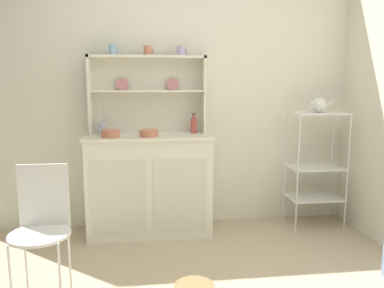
{
  "coord_description": "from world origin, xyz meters",
  "views": [
    {
      "loc": [
        -0.32,
        -1.86,
        1.34
      ],
      "look_at": [
        0.04,
        1.12,
        0.85
      ],
      "focal_mm": 34.74,
      "sensor_mm": 36.0,
      "label": 1
    }
  ],
  "objects_px": {
    "bakers_rack": "(316,158)",
    "utensil_jar": "(102,128)",
    "porcelain_teapot": "(319,105)",
    "hutch_shelf_unit": "(148,88)",
    "bowl_mixing_large": "(110,133)",
    "hutch_cabinet": "(150,184)",
    "jam_bottle": "(194,125)",
    "wire_chair": "(42,220)",
    "cup_sky_0": "(113,50)"
  },
  "relations": [
    {
      "from": "hutch_shelf_unit",
      "to": "bowl_mixing_large",
      "type": "distance_m",
      "value": 0.55
    },
    {
      "from": "hutch_shelf_unit",
      "to": "jam_bottle",
      "type": "relative_size",
      "value": 5.67
    },
    {
      "from": "cup_sky_0",
      "to": "jam_bottle",
      "type": "xyz_separation_m",
      "value": [
        0.7,
        -0.04,
        -0.66
      ]
    },
    {
      "from": "wire_chair",
      "to": "utensil_jar",
      "type": "relative_size",
      "value": 3.47
    },
    {
      "from": "wire_chair",
      "to": "bowl_mixing_large",
      "type": "height_order",
      "value": "bowl_mixing_large"
    },
    {
      "from": "wire_chair",
      "to": "jam_bottle",
      "type": "xyz_separation_m",
      "value": [
        1.07,
        1.07,
        0.45
      ]
    },
    {
      "from": "hutch_shelf_unit",
      "to": "bakers_rack",
      "type": "distance_m",
      "value": 1.67
    },
    {
      "from": "wire_chair",
      "to": "utensil_jar",
      "type": "distance_m",
      "value": 1.17
    },
    {
      "from": "hutch_shelf_unit",
      "to": "bowl_mixing_large",
      "type": "relative_size",
      "value": 6.62
    },
    {
      "from": "hutch_shelf_unit",
      "to": "porcelain_teapot",
      "type": "xyz_separation_m",
      "value": [
        1.53,
        -0.19,
        -0.15
      ]
    },
    {
      "from": "wire_chair",
      "to": "porcelain_teapot",
      "type": "xyz_separation_m",
      "value": [
        2.2,
        0.96,
        0.63
      ]
    },
    {
      "from": "hutch_cabinet",
      "to": "utensil_jar",
      "type": "distance_m",
      "value": 0.65
    },
    {
      "from": "hutch_shelf_unit",
      "to": "cup_sky_0",
      "type": "height_order",
      "value": "cup_sky_0"
    },
    {
      "from": "hutch_shelf_unit",
      "to": "porcelain_teapot",
      "type": "height_order",
      "value": "hutch_shelf_unit"
    },
    {
      "from": "hutch_cabinet",
      "to": "porcelain_teapot",
      "type": "bearing_deg",
      "value": -0.91
    },
    {
      "from": "hutch_shelf_unit",
      "to": "bakers_rack",
      "type": "relative_size",
      "value": 0.95
    },
    {
      "from": "hutch_cabinet",
      "to": "bowl_mixing_large",
      "type": "relative_size",
      "value": 7.08
    },
    {
      "from": "cup_sky_0",
      "to": "utensil_jar",
      "type": "xyz_separation_m",
      "value": [
        -0.11,
        -0.04,
        -0.68
      ]
    },
    {
      "from": "bakers_rack",
      "to": "jam_bottle",
      "type": "relative_size",
      "value": 5.95
    },
    {
      "from": "hutch_shelf_unit",
      "to": "porcelain_teapot",
      "type": "relative_size",
      "value": 4.62
    },
    {
      "from": "cup_sky_0",
      "to": "porcelain_teapot",
      "type": "xyz_separation_m",
      "value": [
        1.83,
        -0.15,
        -0.48
      ]
    },
    {
      "from": "bakers_rack",
      "to": "jam_bottle",
      "type": "bearing_deg",
      "value": 174.4
    },
    {
      "from": "hutch_shelf_unit",
      "to": "hutch_cabinet",
      "type": "bearing_deg",
      "value": -90.0
    },
    {
      "from": "cup_sky_0",
      "to": "bowl_mixing_large",
      "type": "distance_m",
      "value": 0.73
    },
    {
      "from": "bowl_mixing_large",
      "to": "cup_sky_0",
      "type": "bearing_deg",
      "value": 81.62
    },
    {
      "from": "utensil_jar",
      "to": "bakers_rack",
      "type": "bearing_deg",
      "value": -3.03
    },
    {
      "from": "utensil_jar",
      "to": "porcelain_teapot",
      "type": "bearing_deg",
      "value": -3.03
    },
    {
      "from": "cup_sky_0",
      "to": "bowl_mixing_large",
      "type": "relative_size",
      "value": 0.6
    },
    {
      "from": "hutch_cabinet",
      "to": "bowl_mixing_large",
      "type": "bearing_deg",
      "value": -167.16
    },
    {
      "from": "hutch_shelf_unit",
      "to": "jam_bottle",
      "type": "height_order",
      "value": "hutch_shelf_unit"
    },
    {
      "from": "jam_bottle",
      "to": "porcelain_teapot",
      "type": "distance_m",
      "value": 1.15
    },
    {
      "from": "hutch_shelf_unit",
      "to": "bakers_rack",
      "type": "height_order",
      "value": "hutch_shelf_unit"
    },
    {
      "from": "utensil_jar",
      "to": "porcelain_teapot",
      "type": "xyz_separation_m",
      "value": [
        1.94,
        -0.1,
        0.19
      ]
    },
    {
      "from": "wire_chair",
      "to": "porcelain_teapot",
      "type": "height_order",
      "value": "porcelain_teapot"
    },
    {
      "from": "hutch_cabinet",
      "to": "jam_bottle",
      "type": "relative_size",
      "value": 6.07
    },
    {
      "from": "hutch_cabinet",
      "to": "cup_sky_0",
      "type": "height_order",
      "value": "cup_sky_0"
    },
    {
      "from": "bowl_mixing_large",
      "to": "porcelain_teapot",
      "type": "relative_size",
      "value": 0.7
    },
    {
      "from": "hutch_shelf_unit",
      "to": "utensil_jar",
      "type": "bearing_deg",
      "value": -168.12
    },
    {
      "from": "bakers_rack",
      "to": "porcelain_teapot",
      "type": "xyz_separation_m",
      "value": [
        -0.0,
        0.0,
        0.49
      ]
    },
    {
      "from": "wire_chair",
      "to": "cup_sky_0",
      "type": "distance_m",
      "value": 1.61
    },
    {
      "from": "utensil_jar",
      "to": "porcelain_teapot",
      "type": "height_order",
      "value": "porcelain_teapot"
    },
    {
      "from": "hutch_cabinet",
      "to": "porcelain_teapot",
      "type": "relative_size",
      "value": 4.95
    },
    {
      "from": "bakers_rack",
      "to": "utensil_jar",
      "type": "xyz_separation_m",
      "value": [
        -1.94,
        0.1,
        0.3
      ]
    },
    {
      "from": "hutch_shelf_unit",
      "to": "cup_sky_0",
      "type": "bearing_deg",
      "value": -171.88
    },
    {
      "from": "hutch_cabinet",
      "to": "bakers_rack",
      "type": "relative_size",
      "value": 1.02
    },
    {
      "from": "jam_bottle",
      "to": "utensil_jar",
      "type": "height_order",
      "value": "utensil_jar"
    },
    {
      "from": "bakers_rack",
      "to": "utensil_jar",
      "type": "relative_size",
      "value": 4.41
    },
    {
      "from": "hutch_cabinet",
      "to": "cup_sky_0",
      "type": "bearing_deg",
      "value": 157.33
    },
    {
      "from": "bakers_rack",
      "to": "cup_sky_0",
      "type": "relative_size",
      "value": 11.6
    },
    {
      "from": "cup_sky_0",
      "to": "hutch_shelf_unit",
      "type": "bearing_deg",
      "value": 8.12
    }
  ]
}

